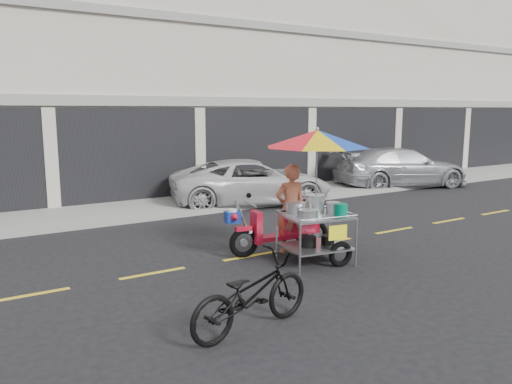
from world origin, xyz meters
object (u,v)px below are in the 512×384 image
silver_pickup (401,167)px  near_bicycle (251,294)px  white_pickup (252,182)px  food_vendor_rig (306,177)px

silver_pickup → near_bicycle: size_ratio=2.63×
white_pickup → food_vendor_rig: (-2.03, -5.36, 0.91)m
food_vendor_rig → near_bicycle: bearing=-130.4°
silver_pickup → near_bicycle: 13.39m
silver_pickup → food_vendor_rig: size_ratio=1.98×
white_pickup → silver_pickup: size_ratio=0.97×
silver_pickup → near_bicycle: silver_pickup is taller
near_bicycle → food_vendor_rig: food_vendor_rig is taller
near_bicycle → white_pickup: bearing=-41.1°
white_pickup → near_bicycle: 8.85m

